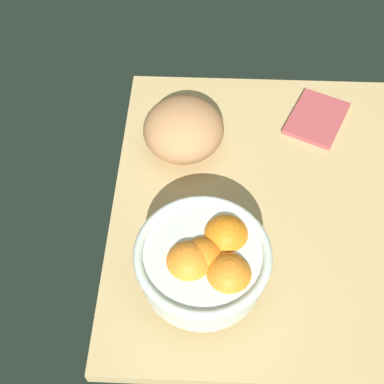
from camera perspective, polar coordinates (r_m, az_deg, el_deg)
name	(u,v)px	position (r cm, az deg, el deg)	size (l,w,h in cm)	color
ground_plane	(281,204)	(97.94, 10.36, -1.38)	(69.53, 65.79, 3.00)	tan
fruit_bowl	(205,262)	(80.02, 1.58, -8.12)	(22.13, 22.13, 12.06)	silver
bread_loaf	(184,129)	(99.55, -0.98, 7.36)	(16.58, 16.31, 10.89)	#B77E50
napkin_folded	(317,118)	(111.99, 14.35, 8.36)	(14.83, 10.71, 1.08)	#B6474A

